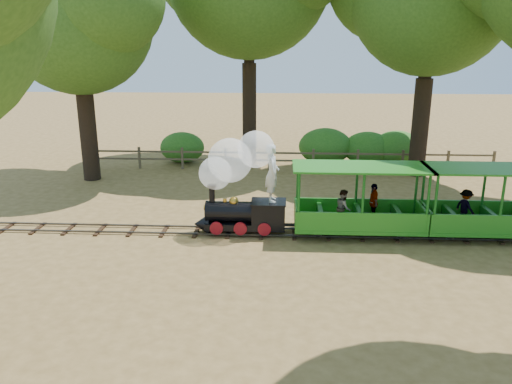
# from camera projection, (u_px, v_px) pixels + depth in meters

# --- Properties ---
(ground) EXTENTS (90.00, 90.00, 0.00)m
(ground) POSITION_uv_depth(u_px,v_px,m) (294.00, 234.00, 15.15)
(ground) COLOR #A58147
(ground) RESTS_ON ground
(track) EXTENTS (22.00, 1.00, 0.10)m
(track) POSITION_uv_depth(u_px,v_px,m) (294.00, 232.00, 15.13)
(track) COLOR #3F3D3A
(track) RESTS_ON ground
(locomotive) EXTENTS (2.80, 1.32, 3.21)m
(locomotive) POSITION_uv_depth(u_px,v_px,m) (239.00, 176.00, 14.79)
(locomotive) COLOR black
(locomotive) RESTS_ON ground
(carriage_front) EXTENTS (3.96, 1.62, 2.06)m
(carriage_front) POSITION_uv_depth(u_px,v_px,m) (358.00, 210.00, 14.82)
(carriage_front) COLOR #247C1B
(carriage_front) RESTS_ON track
(carriage_rear) EXTENTS (3.96, 1.62, 2.06)m
(carriage_rear) POSITION_uv_depth(u_px,v_px,m) (490.00, 212.00, 14.61)
(carriage_rear) COLOR #247C1B
(carriage_rear) RESTS_ON track
(oak_nw) EXTENTS (7.41, 6.52, 9.48)m
(oak_nw) POSITION_uv_depth(u_px,v_px,m) (76.00, 10.00, 19.47)
(oak_nw) COLOR #2D2116
(oak_nw) RESTS_ON ground
(fence) EXTENTS (18.10, 0.10, 1.00)m
(fence) POSITION_uv_depth(u_px,v_px,m) (291.00, 158.00, 22.64)
(fence) COLOR brown
(fence) RESTS_ON ground
(shrub_west) EXTENTS (2.14, 1.65, 1.48)m
(shrub_west) POSITION_uv_depth(u_px,v_px,m) (182.00, 147.00, 24.11)
(shrub_west) COLOR #2D6B1E
(shrub_west) RESTS_ON ground
(shrub_mid_w) EXTENTS (2.51, 1.93, 1.74)m
(shrub_mid_w) POSITION_uv_depth(u_px,v_px,m) (325.00, 146.00, 23.72)
(shrub_mid_w) COLOR #2D6B1E
(shrub_mid_w) RESTS_ON ground
(shrub_mid_e) EXTENTS (2.29, 1.76, 1.59)m
(shrub_mid_e) POSITION_uv_depth(u_px,v_px,m) (367.00, 148.00, 23.63)
(shrub_mid_e) COLOR #2D6B1E
(shrub_mid_e) RESTS_ON ground
(shrub_east) EXTENTS (2.37, 1.82, 1.64)m
(shrub_east) POSITION_uv_depth(u_px,v_px,m) (396.00, 148.00, 23.55)
(shrub_east) COLOR #2D6B1E
(shrub_east) RESTS_ON ground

